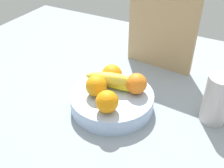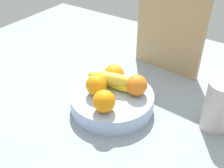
# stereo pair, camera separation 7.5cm
# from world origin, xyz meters

# --- Properties ---
(ground_plane) EXTENTS (1.80, 1.40, 0.03)m
(ground_plane) POSITION_xyz_m (0.00, 0.00, -0.01)
(ground_plane) COLOR gray
(fruit_bowl) EXTENTS (0.28, 0.28, 0.06)m
(fruit_bowl) POSITION_xyz_m (-0.02, -0.01, 0.03)
(fruit_bowl) COLOR #A9C0E4
(fruit_bowl) RESTS_ON ground_plane
(orange_front_left) EXTENTS (0.07, 0.07, 0.07)m
(orange_front_left) POSITION_xyz_m (0.01, -0.09, 0.09)
(orange_front_left) COLOR orange
(orange_front_left) RESTS_ON fruit_bowl
(orange_front_right) EXTENTS (0.07, 0.07, 0.07)m
(orange_front_right) POSITION_xyz_m (0.05, 0.04, 0.09)
(orange_front_right) COLOR orange
(orange_front_right) RESTS_ON fruit_bowl
(orange_center) EXTENTS (0.07, 0.07, 0.07)m
(orange_center) POSITION_xyz_m (-0.05, 0.05, 0.09)
(orange_center) COLOR orange
(orange_center) RESTS_ON fruit_bowl
(orange_back_left) EXTENTS (0.07, 0.07, 0.07)m
(orange_back_left) POSITION_xyz_m (-0.06, -0.04, 0.09)
(orange_back_left) COLOR orange
(orange_back_left) RESTS_ON fruit_bowl
(banana_bunch) EXTENTS (0.18, 0.09, 0.06)m
(banana_bunch) POSITION_xyz_m (-0.04, 0.02, 0.09)
(banana_bunch) COLOR yellow
(banana_bunch) RESTS_ON fruit_bowl
(cutting_board) EXTENTS (0.28, 0.04, 0.36)m
(cutting_board) POSITION_xyz_m (0.02, 0.33, 0.18)
(cutting_board) COLOR tan
(cutting_board) RESTS_ON ground_plane
(thermos_tumbler) EXTENTS (0.08, 0.08, 0.16)m
(thermos_tumbler) POSITION_xyz_m (0.29, 0.09, 0.08)
(thermos_tumbler) COLOR #BCB4B2
(thermos_tumbler) RESTS_ON ground_plane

